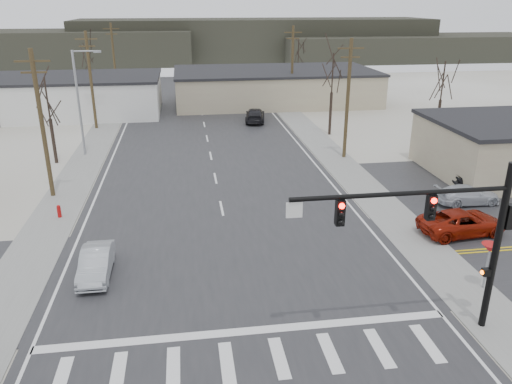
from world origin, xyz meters
TOP-DOWN VIEW (x-y plane):
  - ground at (0.00, 0.00)m, footprint 140.00×140.00m
  - main_road at (0.00, 15.00)m, footprint 18.00×110.00m
  - cross_road at (0.00, 0.00)m, footprint 90.00×10.00m
  - sidewalk_left at (-10.60, 20.00)m, footprint 3.00×90.00m
  - sidewalk_right at (10.60, 20.00)m, footprint 3.00×90.00m
  - traffic_signal_mast at (7.89, -6.20)m, footprint 8.95×0.43m
  - fire_hydrant at (-10.20, 8.00)m, footprint 0.24×0.24m
  - yield_sign at (11.50, -3.50)m, footprint 0.80×0.80m
  - building_left_far at (-16.00, 40.00)m, footprint 22.30×12.30m
  - building_right_far at (10.00, 44.00)m, footprint 26.30×14.30m
  - upole_left_b at (-11.50, 12.00)m, footprint 2.20×0.30m
  - upole_left_c at (-11.50, 32.00)m, footprint 2.20×0.30m
  - upole_left_d at (-11.50, 52.00)m, footprint 2.20×0.30m
  - upole_right_a at (11.50, 18.00)m, footprint 2.20×0.30m
  - upole_right_b at (11.50, 40.00)m, footprint 2.20×0.30m
  - streetlight_main at (-10.80, 22.00)m, footprint 2.40×0.25m
  - tree_left_near at (-13.00, 20.00)m, footprint 3.30×3.30m
  - tree_right_mid at (12.50, 26.00)m, footprint 3.74×3.74m
  - tree_left_far at (-14.00, 46.00)m, footprint 3.96×3.96m
  - tree_right_far at (15.00, 52.00)m, footprint 3.52×3.52m
  - tree_lot at (22.00, 22.00)m, footprint 3.52×3.52m
  - hill_left at (-35.00, 92.00)m, footprint 70.00×18.00m
  - hill_center at (15.00, 96.00)m, footprint 80.00×18.00m
  - hill_right at (50.00, 90.00)m, footprint 60.00×18.00m
  - sedan_crossing at (-6.79, 0.34)m, footprint 1.44×4.05m
  - car_far_a at (5.75, 32.61)m, footprint 2.91×5.41m
  - car_far_b at (-7.37, 56.74)m, footprint 2.98×4.19m
  - car_parked_red at (13.56, 2.20)m, footprint 5.32×2.87m
  - car_parked_dark_a at (19.16, 8.64)m, footprint 4.90×2.68m
  - car_parked_silver at (16.36, 6.46)m, footprint 4.31×1.80m

SIDE VIEW (x-z plane):
  - ground at x=0.00m, z-range 0.00..0.00m
  - cross_road at x=0.00m, z-range 0.00..0.04m
  - main_road at x=0.00m, z-range 0.00..0.05m
  - sidewalk_left at x=-10.60m, z-range 0.00..0.06m
  - sidewalk_right at x=10.60m, z-range 0.00..0.06m
  - fire_hydrant at x=-10.20m, z-range 0.02..0.89m
  - car_parked_silver at x=16.36m, z-range 0.03..1.28m
  - car_far_b at x=-7.37m, z-range 0.05..1.37m
  - sedan_crossing at x=-6.79m, z-range 0.05..1.38m
  - car_parked_red at x=13.56m, z-range 0.03..1.45m
  - car_far_a at x=5.75m, z-range 0.05..1.54m
  - car_parked_dark_a at x=19.16m, z-range 0.03..1.62m
  - yield_sign at x=11.50m, z-range 0.89..3.24m
  - building_right_far at x=10.00m, z-range 0.00..4.30m
  - building_left_far at x=-16.00m, z-range 0.01..4.51m
  - hill_right at x=50.00m, z-range 0.00..5.50m
  - hill_left at x=-35.00m, z-range 0.00..7.00m
  - hill_center at x=15.00m, z-range 0.00..9.00m
  - traffic_signal_mast at x=7.89m, z-range 1.07..8.27m
  - streetlight_main at x=-10.80m, z-range 0.59..9.59m
  - upole_left_b at x=-11.50m, z-range 0.22..10.22m
  - upole_left_c at x=-11.50m, z-range 0.22..10.22m
  - upole_left_d at x=-11.50m, z-range 0.22..10.22m
  - upole_right_a at x=11.50m, z-range 0.22..10.22m
  - upole_right_b at x=11.50m, z-range 0.22..10.22m
  - tree_left_near at x=-13.00m, z-range 1.55..8.90m
  - tree_right_far at x=15.00m, z-range 1.66..9.50m
  - tree_lot at x=22.00m, z-range 1.66..9.50m
  - tree_right_mid at x=12.50m, z-range 1.77..10.10m
  - tree_left_far at x=-14.00m, z-range 1.87..10.69m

